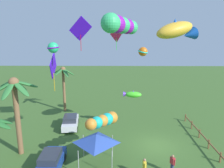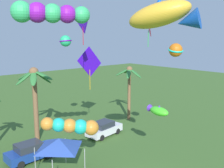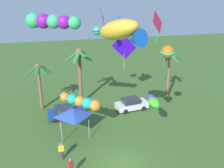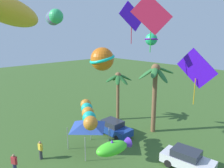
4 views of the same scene
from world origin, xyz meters
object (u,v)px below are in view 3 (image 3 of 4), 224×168
object	(u,v)px
parked_car_1	(65,112)
kite_diamond_7	(103,17)
kite_tube_1	(82,102)
parked_car_0	(132,104)
kite_tube_2	(51,22)
kite_diamond_0	(157,23)
kite_ball_3	(168,52)
palm_tree_1	(169,64)
spectator_1	(71,167)
kite_fish_5	(121,31)
kite_ball_4	(97,31)
kite_diamond_6	(124,47)
palm_tree_2	(39,74)
palm_tree_0	(80,63)
kite_fish_8	(153,101)
festival_tent	(73,112)
spectator_0	(62,151)

from	to	relation	value
parked_car_1	kite_diamond_7	bearing A→B (deg)	-27.28
parked_car_1	kite_tube_1	bearing A→B (deg)	-71.37
parked_car_0	kite_tube_2	bearing A→B (deg)	-147.37
kite_diamond_0	kite_ball_3	distance (m)	3.51
palm_tree_1	kite_diamond_7	size ratio (longest dim) A/B	2.17
spectator_1	kite_fish_5	bearing A→B (deg)	-11.00
parked_car_1	kite_ball_4	size ratio (longest dim) A/B	2.64
parked_car_0	kite_diamond_0	distance (m)	11.61
parked_car_0	kite_diamond_0	size ratio (longest dim) A/B	1.43
kite_tube_2	kite_diamond_6	xyz separation A→B (m)	(8.25, 7.14, -3.87)
kite_ball_4	kite_diamond_6	bearing A→B (deg)	18.48
palm_tree_2	parked_car_1	bearing A→B (deg)	-51.44
kite_ball_3	palm_tree_1	bearing A→B (deg)	60.35
palm_tree_0	kite_tube_2	xyz separation A→B (m)	(-3.17, -9.11, 5.97)
palm_tree_0	kite_diamond_6	bearing A→B (deg)	-21.13
palm_tree_2	kite_fish_8	distance (m)	14.42
parked_car_1	kite_tube_2	size ratio (longest dim) A/B	0.95
kite_tube_1	kite_diamond_6	distance (m)	9.17
spectator_1	kite_fish_8	bearing A→B (deg)	18.37
palm_tree_2	kite_diamond_0	xyz separation A→B (m)	(10.77, -8.56, 6.51)
kite_diamond_7	kite_ball_4	bearing A→B (deg)	91.52
kite_ball_3	kite_diamond_7	distance (m)	7.59
palm_tree_2	kite_ball_3	world-z (taller)	kite_ball_3
parked_car_0	kite_diamond_7	size ratio (longest dim) A/B	1.34
spectator_1	kite_fish_8	distance (m)	8.95
palm_tree_1	kite_diamond_6	xyz separation A→B (m)	(-6.36, -0.57, 2.61)
festival_tent	kite_ball_4	distance (m)	8.95
parked_car_1	festival_tent	bearing A→B (deg)	-80.76
spectator_0	kite_ball_4	size ratio (longest dim) A/B	1.07
festival_tent	kite_tube_1	xyz separation A→B (m)	(0.82, -0.54, 1.25)
kite_diamond_0	kite_ball_3	world-z (taller)	kite_diamond_0
kite_diamond_0	kite_fish_5	xyz separation A→B (m)	(-4.88, -5.11, 0.15)
palm_tree_1	kite_fish_8	size ratio (longest dim) A/B	3.08
kite_diamond_6	spectator_0	bearing A→B (deg)	-132.54
kite_fish_5	festival_tent	bearing A→B (deg)	111.91
parked_car_1	spectator_0	xyz separation A→B (m)	(-0.88, -7.45, 0.06)
kite_ball_3	kite_fish_8	xyz separation A→B (m)	(-0.41, 1.10, -4.75)
palm_tree_0	kite_diamond_6	world-z (taller)	kite_diamond_6
palm_tree_1	kite_fish_8	distance (m)	11.27
spectator_1	festival_tent	size ratio (longest dim) A/B	0.56
parked_car_0	festival_tent	world-z (taller)	festival_tent
kite_diamond_6	kite_diamond_7	world-z (taller)	kite_diamond_7
spectator_1	parked_car_1	bearing A→B (deg)	87.91
kite_diamond_6	kite_fish_8	size ratio (longest dim) A/B	2.07
kite_tube_1	kite_ball_4	size ratio (longest dim) A/B	2.48
palm_tree_0	kite_ball_4	size ratio (longest dim) A/B	4.86
festival_tent	palm_tree_1	bearing A→B (deg)	23.88
kite_fish_8	kite_diamond_6	bearing A→B (deg)	90.20
festival_tent	kite_tube_1	size ratio (longest dim) A/B	0.77
kite_ball_4	kite_fish_8	bearing A→B (deg)	-65.28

